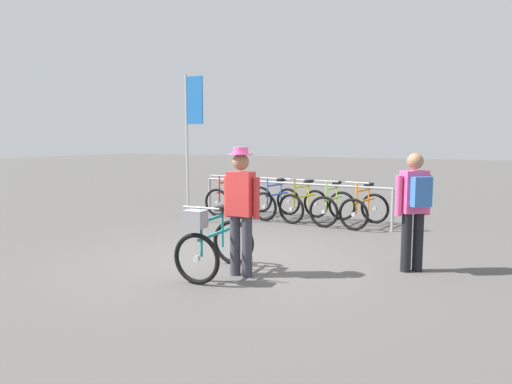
{
  "coord_description": "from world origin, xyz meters",
  "views": [
    {
      "loc": [
        3.38,
        -5.9,
        1.82
      ],
      "look_at": [
        0.02,
        0.46,
        1.0
      ],
      "focal_mm": 32.31,
      "sensor_mm": 36.0,
      "label": 1
    }
  ],
  "objects_px": {
    "racked_bike_lime": "(333,207)",
    "racked_bike_yellow": "(304,205)",
    "pedestrian_with_backpack": "(414,205)",
    "racked_bike_blue": "(277,202)",
    "featured_bicycle": "(213,243)",
    "racked_bike_orange": "(365,209)",
    "banner_flag": "(192,120)",
    "racked_bike_red": "(228,198)",
    "racked_bike_white": "(251,200)",
    "person_with_featured_bike": "(241,206)"
  },
  "relations": [
    {
      "from": "racked_bike_white",
      "to": "racked_bike_blue",
      "type": "relative_size",
      "value": 0.95
    },
    {
      "from": "racked_bike_red",
      "to": "racked_bike_blue",
      "type": "bearing_deg",
      "value": -3.84
    },
    {
      "from": "racked_bike_lime",
      "to": "pedestrian_with_backpack",
      "type": "bearing_deg",
      "value": -54.53
    },
    {
      "from": "racked_bike_yellow",
      "to": "featured_bicycle",
      "type": "xyz_separation_m",
      "value": [
        0.5,
        -4.49,
        0.08
      ]
    },
    {
      "from": "racked_bike_yellow",
      "to": "racked_bike_orange",
      "type": "height_order",
      "value": "same"
    },
    {
      "from": "racked_bike_blue",
      "to": "featured_bicycle",
      "type": "relative_size",
      "value": 1.0
    },
    {
      "from": "featured_bicycle",
      "to": "pedestrian_with_backpack",
      "type": "distance_m",
      "value": 2.79
    },
    {
      "from": "racked_bike_orange",
      "to": "featured_bicycle",
      "type": "xyz_separation_m",
      "value": [
        -0.9,
        -4.4,
        0.08
      ]
    },
    {
      "from": "racked_bike_yellow",
      "to": "racked_bike_blue",
      "type": "bearing_deg",
      "value": 176.16
    },
    {
      "from": "banner_flag",
      "to": "racked_bike_blue",
      "type": "bearing_deg",
      "value": 46.95
    },
    {
      "from": "racked_bike_red",
      "to": "racked_bike_lime",
      "type": "relative_size",
      "value": 0.98
    },
    {
      "from": "pedestrian_with_backpack",
      "to": "banner_flag",
      "type": "distance_m",
      "value": 5.32
    },
    {
      "from": "racked_bike_yellow",
      "to": "person_with_featured_bike",
      "type": "relative_size",
      "value": 0.7
    },
    {
      "from": "racked_bike_yellow",
      "to": "racked_bike_lime",
      "type": "bearing_deg",
      "value": -3.84
    },
    {
      "from": "racked_bike_blue",
      "to": "racked_bike_lime",
      "type": "distance_m",
      "value": 1.4
    },
    {
      "from": "featured_bicycle",
      "to": "person_with_featured_bike",
      "type": "relative_size",
      "value": 0.69
    },
    {
      "from": "racked_bike_white",
      "to": "featured_bicycle",
      "type": "xyz_separation_m",
      "value": [
        1.9,
        -4.59,
        0.08
      ]
    },
    {
      "from": "racked_bike_white",
      "to": "banner_flag",
      "type": "distance_m",
      "value": 2.47
    },
    {
      "from": "racked_bike_orange",
      "to": "pedestrian_with_backpack",
      "type": "distance_m",
      "value": 3.34
    },
    {
      "from": "racked_bike_white",
      "to": "racked_bike_yellow",
      "type": "height_order",
      "value": "same"
    },
    {
      "from": "racked_bike_lime",
      "to": "racked_bike_yellow",
      "type": "bearing_deg",
      "value": 176.16
    },
    {
      "from": "racked_bike_lime",
      "to": "banner_flag",
      "type": "distance_m",
      "value": 3.58
    },
    {
      "from": "racked_bike_red",
      "to": "pedestrian_with_backpack",
      "type": "bearing_deg",
      "value": -32.9
    },
    {
      "from": "racked_bike_blue",
      "to": "featured_bicycle",
      "type": "bearing_deg",
      "value": -75.19
    },
    {
      "from": "racked_bike_white",
      "to": "racked_bike_orange",
      "type": "height_order",
      "value": "same"
    },
    {
      "from": "pedestrian_with_backpack",
      "to": "racked_bike_red",
      "type": "bearing_deg",
      "value": 147.1
    },
    {
      "from": "featured_bicycle",
      "to": "person_with_featured_bike",
      "type": "xyz_separation_m",
      "value": [
        0.34,
        0.16,
        0.5
      ]
    },
    {
      "from": "racked_bike_orange",
      "to": "featured_bicycle",
      "type": "distance_m",
      "value": 4.49
    },
    {
      "from": "racked_bike_lime",
      "to": "racked_bike_blue",
      "type": "bearing_deg",
      "value": 176.16
    },
    {
      "from": "person_with_featured_bike",
      "to": "banner_flag",
      "type": "relative_size",
      "value": 0.54
    },
    {
      "from": "racked_bike_yellow",
      "to": "featured_bicycle",
      "type": "bearing_deg",
      "value": -83.63
    },
    {
      "from": "racked_bike_red",
      "to": "racked_bike_orange",
      "type": "distance_m",
      "value": 3.5
    },
    {
      "from": "racked_bike_blue",
      "to": "racked_bike_lime",
      "type": "xyz_separation_m",
      "value": [
        1.4,
        -0.09,
        -0.0
      ]
    },
    {
      "from": "racked_bike_orange",
      "to": "pedestrian_with_backpack",
      "type": "relative_size",
      "value": 0.74
    },
    {
      "from": "racked_bike_white",
      "to": "racked_bike_orange",
      "type": "relative_size",
      "value": 0.93
    },
    {
      "from": "racked_bike_red",
      "to": "racked_bike_white",
      "type": "height_order",
      "value": "same"
    },
    {
      "from": "racked_bike_orange",
      "to": "featured_bicycle",
      "type": "bearing_deg",
      "value": -101.5
    },
    {
      "from": "featured_bicycle",
      "to": "racked_bike_red",
      "type": "bearing_deg",
      "value": 119.26
    },
    {
      "from": "featured_bicycle",
      "to": "pedestrian_with_backpack",
      "type": "xyz_separation_m",
      "value": [
        2.34,
        1.44,
        0.49
      ]
    },
    {
      "from": "racked_bike_lime",
      "to": "racked_bike_white",
      "type": "bearing_deg",
      "value": 176.16
    },
    {
      "from": "pedestrian_with_backpack",
      "to": "racked_bike_orange",
      "type": "bearing_deg",
      "value": 116.01
    },
    {
      "from": "featured_bicycle",
      "to": "banner_flag",
      "type": "xyz_separation_m",
      "value": [
        -2.55,
        3.1,
        1.78
      ]
    },
    {
      "from": "racked_bike_orange",
      "to": "banner_flag",
      "type": "bearing_deg",
      "value": -159.29
    },
    {
      "from": "pedestrian_with_backpack",
      "to": "featured_bicycle",
      "type": "bearing_deg",
      "value": -148.35
    },
    {
      "from": "racked_bike_blue",
      "to": "racked_bike_yellow",
      "type": "relative_size",
      "value": 0.98
    },
    {
      "from": "racked_bike_orange",
      "to": "pedestrian_with_backpack",
      "type": "xyz_separation_m",
      "value": [
        1.44,
        -2.96,
        0.57
      ]
    },
    {
      "from": "banner_flag",
      "to": "racked_bike_lime",
      "type": "bearing_deg",
      "value": 26.16
    },
    {
      "from": "racked_bike_red",
      "to": "featured_bicycle",
      "type": "xyz_separation_m",
      "value": [
        2.6,
        -4.63,
        0.08
      ]
    },
    {
      "from": "racked_bike_blue",
      "to": "racked_bike_white",
      "type": "bearing_deg",
      "value": 176.16
    },
    {
      "from": "racked_bike_white",
      "to": "featured_bicycle",
      "type": "relative_size",
      "value": 0.95
    }
  ]
}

